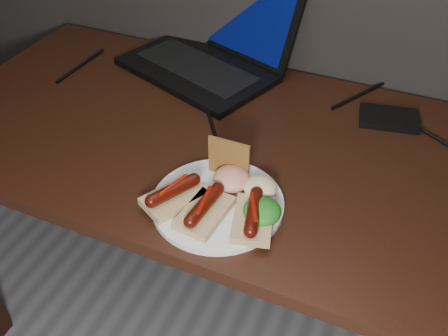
% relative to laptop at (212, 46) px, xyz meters
% --- Properties ---
extents(desk, '(1.40, 0.70, 0.75)m').
position_rel_laptop_xyz_m(desk, '(0.17, -0.29, -0.14)').
color(desk, black).
rests_on(desk, ground).
extents(laptop, '(0.49, 0.44, 0.25)m').
position_rel_laptop_xyz_m(laptop, '(0.00, 0.00, 0.00)').
color(laptop, black).
rests_on(laptop, desk).
extents(hard_drive, '(0.15, 0.11, 0.02)m').
position_rel_laptop_xyz_m(hard_drive, '(0.49, -0.08, -0.05)').
color(hard_drive, black).
rests_on(hard_drive, desk).
extents(desk_cables, '(1.01, 0.47, 0.01)m').
position_rel_laptop_xyz_m(desk_cables, '(0.18, -0.13, -0.05)').
color(desk_cables, black).
rests_on(desk_cables, desk).
extents(plate, '(0.29, 0.29, 0.01)m').
position_rel_laptop_xyz_m(plate, '(0.24, -0.50, -0.05)').
color(plate, silver).
rests_on(plate, desk).
extents(bread_sausage_left, '(0.12, 0.13, 0.04)m').
position_rel_laptop_xyz_m(bread_sausage_left, '(0.16, -0.53, -0.03)').
color(bread_sausage_left, '#DABB80').
rests_on(bread_sausage_left, plate).
extents(bread_sausage_center, '(0.08, 0.12, 0.04)m').
position_rel_laptop_xyz_m(bread_sausage_center, '(0.23, -0.54, -0.03)').
color(bread_sausage_center, '#DABB80').
rests_on(bread_sausage_center, plate).
extents(bread_sausage_right, '(0.10, 0.13, 0.04)m').
position_rel_laptop_xyz_m(bread_sausage_right, '(0.32, -0.52, -0.03)').
color(bread_sausage_right, '#DABB80').
rests_on(bread_sausage_right, plate).
extents(crispbread, '(0.08, 0.01, 0.08)m').
position_rel_laptop_xyz_m(crispbread, '(0.23, -0.42, -0.00)').
color(crispbread, olive).
rests_on(crispbread, plate).
extents(salad_greens, '(0.07, 0.07, 0.04)m').
position_rel_laptop_xyz_m(salad_greens, '(0.33, -0.51, -0.02)').
color(salad_greens, '#105212').
rests_on(salad_greens, plate).
extents(salsa_mound, '(0.07, 0.07, 0.04)m').
position_rel_laptop_xyz_m(salsa_mound, '(0.25, -0.45, -0.02)').
color(salsa_mound, '#AB111C').
rests_on(salsa_mound, plate).
extents(coleslaw_mound, '(0.06, 0.06, 0.04)m').
position_rel_laptop_xyz_m(coleslaw_mound, '(0.31, -0.45, -0.03)').
color(coleslaw_mound, white).
rests_on(coleslaw_mound, plate).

